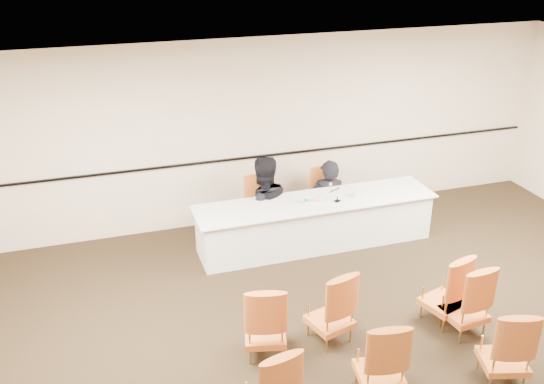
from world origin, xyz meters
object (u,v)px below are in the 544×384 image
(water_bottle, at_px, (306,197))
(aud_chair_front_left, at_px, (265,319))
(drinking_glass, at_px, (321,199))
(aud_chair_back_right, at_px, (506,344))
(panelist_main_chair, at_px, (328,198))
(coffee_cup, at_px, (356,193))
(panelist_main, at_px, (327,207))
(microphone, at_px, (338,193))
(aud_chair_front_right, at_px, (445,288))
(panelist_second, at_px, (263,213))
(aud_chair_front_mid, at_px, (330,305))
(aud_chair_back_mid, at_px, (380,356))
(aud_chair_extra, at_px, (466,298))
(panelist_second_chair, at_px, (262,208))
(panel_table, at_px, (315,223))

(water_bottle, xyz_separation_m, aud_chair_front_left, (-1.32, -2.20, -0.38))
(drinking_glass, bearing_deg, aud_chair_back_right, -77.60)
(panelist_main_chair, relative_size, coffee_cup, 7.30)
(panelist_main, bearing_deg, microphone, 93.54)
(aud_chair_front_right, bearing_deg, panelist_second, 100.50)
(microphone, distance_m, aud_chair_front_mid, 2.35)
(aud_chair_back_mid, bearing_deg, water_bottle, 91.80)
(coffee_cup, bearing_deg, aud_chair_extra, -83.67)
(panelist_second, xyz_separation_m, aud_chair_back_mid, (0.12, -3.76, 0.10))
(panelist_main_chair, bearing_deg, microphone, -102.09)
(panelist_main_chair, bearing_deg, aud_chair_front_right, -83.01)
(panelist_main_chair, xyz_separation_m, drinking_glass, (-0.37, -0.61, 0.31))
(panelist_main, bearing_deg, water_bottle, 59.76)
(aud_chair_front_left, relative_size, aud_chair_front_mid, 1.00)
(microphone, bearing_deg, aud_chair_extra, -100.68)
(panelist_second_chair, height_order, water_bottle, water_bottle)
(panelist_main, height_order, coffee_cup, panelist_main)
(aud_chair_front_right, xyz_separation_m, aud_chair_extra, (0.11, -0.27, 0.00))
(panelist_main_chair, xyz_separation_m, water_bottle, (-0.61, -0.59, 0.38))
(water_bottle, xyz_separation_m, aud_chair_front_right, (0.97, -2.27, -0.38))
(drinking_glass, relative_size, aud_chair_extra, 0.11)
(microphone, bearing_deg, aud_chair_back_mid, -130.05)
(panelist_main_chair, bearing_deg, panelist_second_chair, 180.00)
(drinking_glass, xyz_separation_m, aud_chair_front_right, (0.73, -2.25, -0.31))
(panelist_main, bearing_deg, aud_chair_back_right, 110.73)
(panel_table, height_order, panelist_second, panelist_second)
(aud_chair_extra, bearing_deg, panelist_main, 92.49)
(panelist_second_chair, relative_size, water_bottle, 4.30)
(aud_chair_front_right, xyz_separation_m, aud_chair_back_right, (0.01, -1.14, 0.00))
(coffee_cup, height_order, aud_chair_front_mid, aud_chair_front_mid)
(panelist_main, distance_m, aud_chair_front_mid, 3.00)
(panelist_main, xyz_separation_m, panelist_main_chair, (0.00, 0.00, 0.15))
(coffee_cup, distance_m, aud_chair_back_mid, 3.38)
(panelist_main_chair, relative_size, panelist_second, 0.50)
(aud_chair_back_mid, relative_size, aud_chair_extra, 1.00)
(panelist_second_chair, xyz_separation_m, coffee_cup, (1.30, -0.61, 0.33))
(panelist_second_chair, bearing_deg, panelist_main_chair, -0.00)
(microphone, xyz_separation_m, aud_chair_extra, (0.62, -2.45, -0.40))
(panel_table, distance_m, panelist_main_chair, 0.71)
(water_bottle, relative_size, aud_chair_back_right, 0.23)
(coffee_cup, distance_m, aud_chair_front_right, 2.28)
(water_bottle, xyz_separation_m, coffee_cup, (0.80, -0.02, -0.05))
(aud_chair_front_mid, bearing_deg, panel_table, 57.33)
(panelist_main_chair, bearing_deg, panelist_second, 180.00)
(panelist_main_chair, xyz_separation_m, coffee_cup, (0.19, -0.61, 0.33))
(water_bottle, height_order, aud_chair_extra, water_bottle)
(coffee_cup, height_order, aud_chair_back_mid, aud_chair_back_mid)
(panelist_second, bearing_deg, panelist_main_chair, 177.00)
(panelist_main_chair, xyz_separation_m, aud_chair_back_right, (0.37, -4.00, 0.00))
(drinking_glass, xyz_separation_m, aud_chair_front_mid, (-0.75, -2.17, -0.31))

